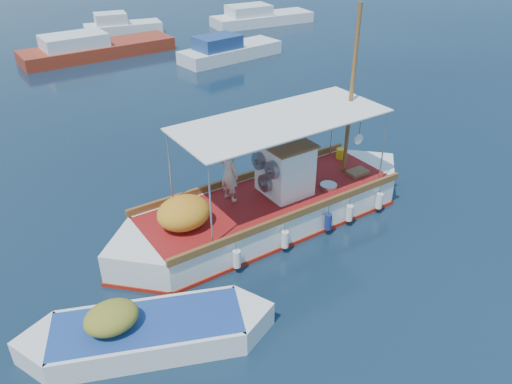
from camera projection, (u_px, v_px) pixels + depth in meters
ground at (273, 224)px, 15.95m from camera, size 160.00×160.00×0.00m
fishing_caique at (268, 208)px, 15.67m from camera, size 10.92×3.12×6.66m
dinghy at (146, 334)px, 11.51m from camera, size 5.55×3.18×1.46m
bg_boat_n at (94, 49)px, 32.49m from camera, size 9.82×2.97×1.80m
bg_boat_ne at (228, 51)px, 32.02m from camera, size 7.06×2.87×1.80m
bg_boat_e at (260, 18)px, 40.88m from camera, size 8.63×3.49×1.80m
bg_boat_far_n at (121, 27)px, 37.97m from camera, size 5.95×3.10×1.80m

